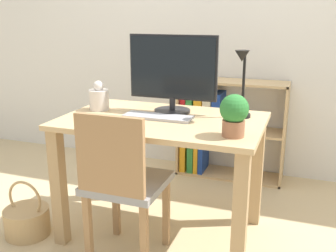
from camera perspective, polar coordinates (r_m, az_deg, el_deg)
The scene contains 11 objects.
ground_plane at distance 2.55m, azimuth -0.79°, elevation -15.00°, with size 10.00×10.00×0.00m, color #CCB284.
wall_back at distance 3.33m, azimuth 6.63°, elevation 15.70°, with size 8.00×0.05×2.60m.
desk at distance 2.30m, azimuth -0.84°, elevation -2.35°, with size 1.15×0.73×0.73m.
monitor at distance 2.36m, azimuth 0.67°, elevation 7.96°, with size 0.54×0.22×0.46m.
keyboard at distance 2.26m, azimuth -1.47°, elevation 1.34°, with size 0.40×0.13×0.02m.
vase at distance 2.49m, azimuth -9.98°, elevation 4.03°, with size 0.12×0.12×0.18m.
desk_lamp at distance 2.23m, azimuth 10.72°, elevation 6.91°, with size 0.10×0.19×0.39m.
potted_plant at distance 1.93m, azimuth 9.56°, elevation 1.76°, with size 0.14×0.14×0.21m.
chair at distance 2.08m, azimuth -6.64°, elevation -7.94°, with size 0.40×0.40×0.86m.
bookshelf at distance 3.27m, azimuth 6.45°, elevation -0.15°, with size 0.86×0.28×0.80m.
basket at distance 2.63m, azimuth -19.77°, elevation -12.71°, with size 0.27×0.27×0.35m.
Camera 1 is at (0.77, -2.04, 1.32)m, focal length 42.00 mm.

